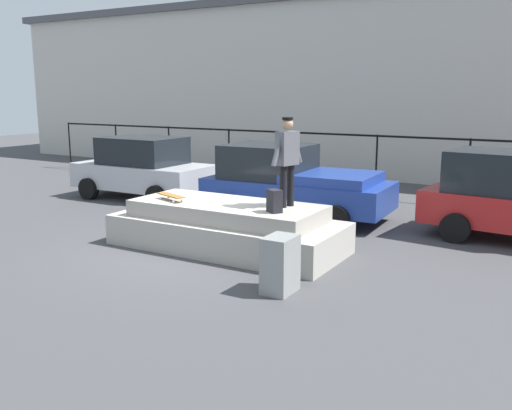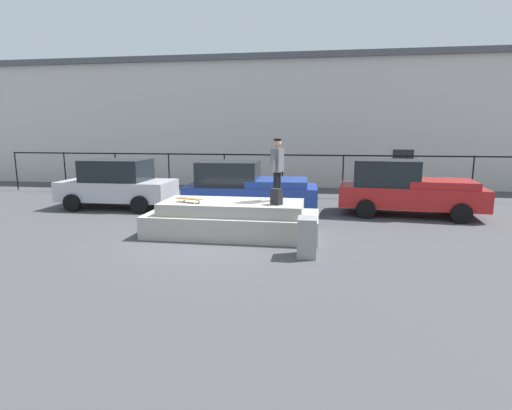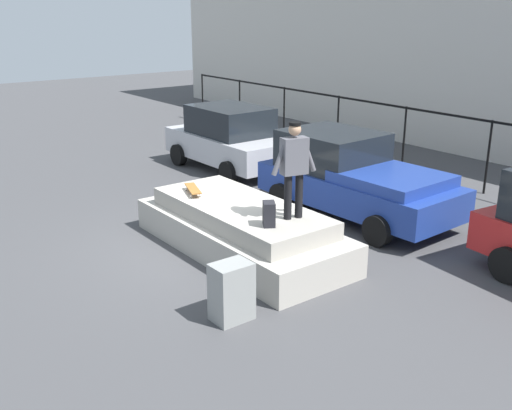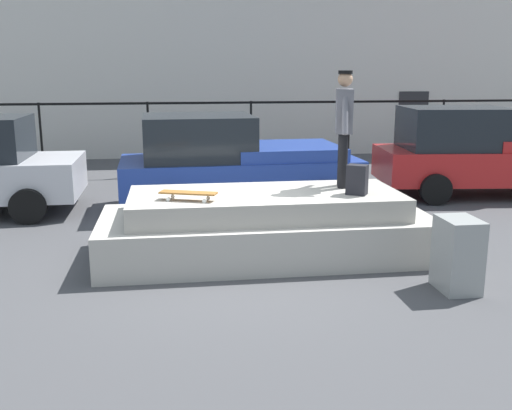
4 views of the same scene
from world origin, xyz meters
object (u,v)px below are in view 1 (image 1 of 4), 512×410
at_px(skateboard, 171,196).
at_px(utility_box, 280,264).
at_px(skateboarder, 287,155).
at_px(car_blue_pickup_mid, 291,182).
at_px(car_silver_sedan_near, 143,168).
at_px(backpack, 274,201).

bearing_deg(skateboard, utility_box, -22.50).
height_order(skateboarder, car_blue_pickup_mid, skateboarder).
distance_m(skateboard, car_blue_pickup_mid, 3.75).
height_order(skateboarder, car_silver_sedan_near, skateboarder).
bearing_deg(skateboarder, car_silver_sedan_near, 154.10).
bearing_deg(utility_box, backpack, 121.57).
height_order(skateboard, utility_box, skateboard).
bearing_deg(car_silver_sedan_near, utility_box, -34.89).
relative_size(skateboard, car_silver_sedan_near, 0.19).
bearing_deg(utility_box, skateboard, 157.34).
xyz_separation_m(skateboarder, utility_box, (0.92, -2.00, -1.50)).
bearing_deg(skateboard, skateboarder, 15.43).
height_order(backpack, utility_box, backpack).
bearing_deg(car_blue_pickup_mid, backpack, -68.00).
relative_size(backpack, utility_box, 0.47).
bearing_deg(utility_box, car_blue_pickup_mid, 114.77).
distance_m(backpack, car_blue_pickup_mid, 3.86).
bearing_deg(skateboard, car_blue_pickup_mid, 75.21).
xyz_separation_m(car_blue_pickup_mid, utility_box, (2.31, -4.98, -0.45)).
height_order(skateboard, backpack, backpack).
xyz_separation_m(skateboarder, skateboard, (-2.35, -0.65, -0.90)).
xyz_separation_m(skateboard, car_silver_sedan_near, (-4.08, 3.77, -0.13)).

